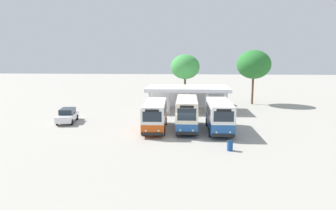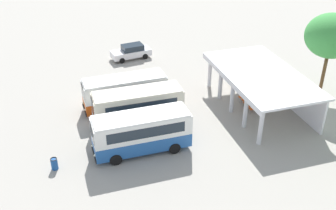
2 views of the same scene
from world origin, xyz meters
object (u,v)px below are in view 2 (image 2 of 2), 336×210
at_px(city_bus_middle_cream, 141,131).
at_px(waiting_chair_middle_seat, 247,102).
at_px(waiting_chair_fifth_seat, 253,108).
at_px(city_bus_second_in_row, 138,107).
at_px(waiting_chair_end_by_column, 242,96).
at_px(parked_car_flank, 131,52).
at_px(city_bus_nearest_orange, 125,91).
at_px(waiting_chair_fourth_seat, 251,105).
at_px(waiting_chair_second_from_end, 245,99).
at_px(litter_bin_apron, 54,164).

relative_size(city_bus_middle_cream, waiting_chair_middle_seat, 8.57).
xyz_separation_m(waiting_chair_middle_seat, waiting_chair_fifth_seat, (1.11, 0.01, 0.00)).
height_order(city_bus_second_in_row, waiting_chair_end_by_column, city_bus_second_in_row).
distance_m(city_bus_second_in_row, parked_car_flank, 14.33).
relative_size(city_bus_nearest_orange, city_bus_second_in_row, 1.01).
bearing_deg(city_bus_middle_cream, waiting_chair_middle_seat, 108.72).
height_order(waiting_chair_end_by_column, waiting_chair_fourth_seat, same).
relative_size(waiting_chair_second_from_end, waiting_chair_fifth_seat, 1.00).
bearing_deg(city_bus_middle_cream, waiting_chair_end_by_column, 113.80).
xyz_separation_m(parked_car_flank, waiting_chair_end_by_column, (12.71, 7.54, -0.31)).
xyz_separation_m(parked_car_flank, waiting_chair_second_from_end, (13.27, 7.61, -0.31)).
height_order(city_bus_second_in_row, city_bus_middle_cream, city_bus_second_in_row).
relative_size(city_bus_second_in_row, waiting_chair_end_by_column, 8.57).
xyz_separation_m(waiting_chair_fifth_seat, litter_bin_apron, (2.77, -17.10, -0.07)).
distance_m(city_bus_nearest_orange, city_bus_second_in_row, 3.38).
distance_m(waiting_chair_second_from_end, waiting_chair_fifth_seat, 1.66).
xyz_separation_m(city_bus_middle_cream, waiting_chair_second_from_end, (-4.15, 10.73, -1.22)).
height_order(city_bus_nearest_orange, litter_bin_apron, city_bus_nearest_orange).
distance_m(parked_car_flank, waiting_chair_middle_seat, 15.72).
bearing_deg(waiting_chair_fifth_seat, parked_car_flank, -153.33).
bearing_deg(parked_car_flank, waiting_chair_fifth_seat, 26.67).
bearing_deg(waiting_chair_second_from_end, city_bus_second_in_row, -85.58).
bearing_deg(parked_car_flank, waiting_chair_second_from_end, 29.82).
bearing_deg(waiting_chair_second_from_end, city_bus_middle_cream, -68.86).
bearing_deg(waiting_chair_fourth_seat, city_bus_nearest_orange, -109.19).
xyz_separation_m(city_bus_middle_cream, waiting_chair_end_by_column, (-4.70, 10.66, -1.22)).
xyz_separation_m(city_bus_second_in_row, waiting_chair_fourth_seat, (0.32, 10.19, -1.31)).
bearing_deg(parked_car_flank, city_bus_second_in_row, -10.43).
bearing_deg(city_bus_second_in_row, waiting_chair_second_from_end, 94.42).
xyz_separation_m(city_bus_nearest_orange, city_bus_middle_cream, (6.72, -0.16, 0.08)).
height_order(waiting_chair_middle_seat, waiting_chair_fifth_seat, same).
bearing_deg(waiting_chair_middle_seat, waiting_chair_fifth_seat, 0.41).
bearing_deg(waiting_chair_second_from_end, waiting_chair_fourth_seat, -0.02).
bearing_deg(waiting_chair_fourth_seat, litter_bin_apron, -79.06).
relative_size(waiting_chair_fifth_seat, litter_bin_apron, 0.96).
bearing_deg(waiting_chair_end_by_column, waiting_chair_middle_seat, -2.33).
bearing_deg(city_bus_nearest_orange, waiting_chair_fifth_seat, 67.98).
relative_size(city_bus_nearest_orange, waiting_chair_fifth_seat, 8.67).
relative_size(waiting_chair_end_by_column, waiting_chair_second_from_end, 1.00).
bearing_deg(city_bus_second_in_row, parked_car_flank, 169.57).
bearing_deg(waiting_chair_end_by_column, city_bus_nearest_orange, -100.88).
height_order(parked_car_flank, waiting_chair_fifth_seat, parked_car_flank).
bearing_deg(waiting_chair_second_from_end, parked_car_flank, -150.18).
relative_size(parked_car_flank, waiting_chair_middle_seat, 5.39).
bearing_deg(litter_bin_apron, waiting_chair_end_by_column, 106.22).
relative_size(waiting_chair_end_by_column, waiting_chair_middle_seat, 1.00).
bearing_deg(waiting_chair_fourth_seat, waiting_chair_second_from_end, 179.98).
bearing_deg(waiting_chair_middle_seat, litter_bin_apron, -77.21).
bearing_deg(waiting_chair_fourth_seat, parked_car_flank, -152.12).
bearing_deg(city_bus_nearest_orange, waiting_chair_middle_seat, 73.36).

